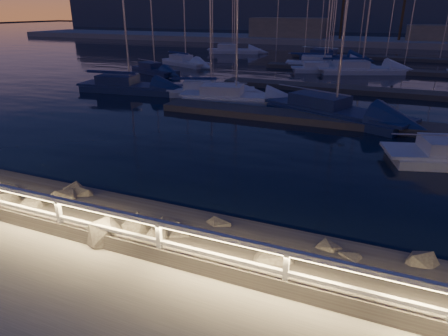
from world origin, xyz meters
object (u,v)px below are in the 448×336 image
(sailboat_c, at_px, (332,110))
(sailboat_j, at_px, (322,68))
(sailboat_f, at_px, (233,96))
(sailboat_b, at_px, (128,86))
(sailboat_e, at_px, (154,69))
(sailboat_n, at_px, (330,56))
(sailboat_i, at_px, (185,62))
(sailboat_g, at_px, (359,69))
(sailboat_k, at_px, (325,63))
(sailboat_a, at_px, (209,90))
(guard_rail, at_px, (237,250))
(sailboat_m, at_px, (233,50))

(sailboat_c, height_order, sailboat_j, sailboat_c)
(sailboat_f, bearing_deg, sailboat_b, 166.59)
(sailboat_j, bearing_deg, sailboat_e, -174.30)
(sailboat_c, distance_m, sailboat_f, 7.15)
(sailboat_f, bearing_deg, sailboat_n, 75.27)
(sailboat_i, bearing_deg, sailboat_b, -54.00)
(sailboat_b, distance_m, sailboat_e, 9.54)
(sailboat_g, bearing_deg, sailboat_f, -133.47)
(sailboat_f, distance_m, sailboat_k, 20.86)
(sailboat_a, height_order, sailboat_e, sailboat_a)
(sailboat_g, bearing_deg, sailboat_a, -142.71)
(sailboat_a, bearing_deg, sailboat_j, 48.12)
(guard_rail, relative_size, sailboat_e, 4.18)
(sailboat_b, relative_size, sailboat_g, 0.93)
(sailboat_m, bearing_deg, sailboat_e, -104.96)
(sailboat_g, bearing_deg, sailboat_k, 120.65)
(sailboat_i, height_order, sailboat_n, sailboat_n)
(sailboat_m, bearing_deg, sailboat_n, -25.66)
(sailboat_e, height_order, sailboat_n, sailboat_n)
(sailboat_n, bearing_deg, sailboat_c, -72.86)
(sailboat_c, relative_size, sailboat_f, 1.16)
(guard_rail, height_order, sailboat_n, sailboat_n)
(sailboat_b, distance_m, sailboat_n, 29.97)
(sailboat_a, bearing_deg, sailboat_c, -39.36)
(guard_rail, distance_m, sailboat_c, 17.49)
(sailboat_a, distance_m, sailboat_c, 10.08)
(sailboat_a, relative_size, sailboat_k, 0.74)
(sailboat_f, bearing_deg, sailboat_e, 132.17)
(sailboat_b, height_order, sailboat_f, sailboat_b)
(sailboat_e, relative_size, sailboat_f, 0.80)
(sailboat_j, relative_size, sailboat_n, 0.80)
(sailboat_m, bearing_deg, sailboat_g, -49.78)
(sailboat_a, xyz_separation_m, sailboat_c, (9.60, -3.07, 0.05))
(sailboat_k, bearing_deg, sailboat_i, -172.39)
(sailboat_a, xyz_separation_m, sailboat_i, (-9.82, 14.46, 0.02))
(sailboat_a, distance_m, sailboat_k, 19.85)
(sailboat_e, xyz_separation_m, sailboat_i, (-0.02, 6.61, 0.03))
(sailboat_b, bearing_deg, sailboat_k, 52.92)
(sailboat_b, distance_m, sailboat_c, 16.27)
(sailboat_b, height_order, sailboat_m, sailboat_b)
(sailboat_e, bearing_deg, sailboat_n, 75.74)
(sailboat_f, relative_size, sailboat_m, 1.00)
(sailboat_b, bearing_deg, sailboat_e, 103.17)
(sailboat_e, bearing_deg, sailboat_f, -14.01)
(sailboat_e, height_order, sailboat_g, sailboat_g)
(sailboat_a, distance_m, sailboat_g, 18.63)
(sailboat_f, distance_m, sailboat_n, 28.33)
(sailboat_i, bearing_deg, sailboat_e, -65.68)
(sailboat_b, xyz_separation_m, sailboat_c, (16.15, -1.96, 0.00))
(sailboat_a, distance_m, sailboat_f, 3.04)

